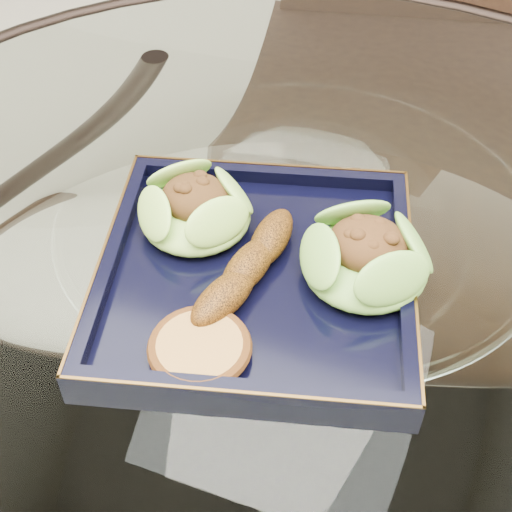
% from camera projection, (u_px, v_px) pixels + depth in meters
% --- Properties ---
extents(dining_table, '(1.13, 1.13, 0.77)m').
position_uv_depth(dining_table, '(289.00, 355.00, 0.78)').
color(dining_table, white).
rests_on(dining_table, ground).
extents(dining_chair, '(0.46, 0.46, 0.90)m').
position_uv_depth(dining_chair, '(383.00, 154.00, 1.20)').
color(dining_chair, black).
rests_on(dining_chair, ground).
extents(navy_plate, '(0.33, 0.33, 0.02)m').
position_uv_depth(navy_plate, '(256.00, 280.00, 0.63)').
color(navy_plate, black).
rests_on(navy_plate, dining_table).
extents(lettuce_wrap_left, '(0.13, 0.13, 0.04)m').
position_uv_depth(lettuce_wrap_left, '(195.00, 212.00, 0.65)').
color(lettuce_wrap_left, '#609C2D').
rests_on(lettuce_wrap_left, navy_plate).
extents(lettuce_wrap_right, '(0.13, 0.13, 0.04)m').
position_uv_depth(lettuce_wrap_right, '(365.00, 260.00, 0.60)').
color(lettuce_wrap_right, '#58942B').
rests_on(lettuce_wrap_right, navy_plate).
extents(roasted_plantain, '(0.06, 0.15, 0.03)m').
position_uv_depth(roasted_plantain, '(248.00, 266.00, 0.61)').
color(roasted_plantain, '#65360A').
rests_on(roasted_plantain, navy_plate).
extents(crumb_patty, '(0.08, 0.08, 0.01)m').
position_uv_depth(crumb_patty, '(200.00, 349.00, 0.55)').
color(crumb_patty, '#BF853F').
rests_on(crumb_patty, navy_plate).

